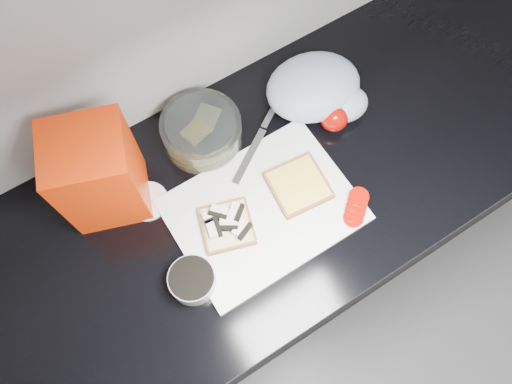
{
  "coord_description": "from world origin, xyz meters",
  "views": [
    {
      "loc": [
        -0.19,
        0.83,
        1.95
      ],
      "look_at": [
        0.03,
        1.18,
        0.95
      ],
      "focal_mm": 35.0,
      "sensor_mm": 36.0,
      "label": 1
    }
  ],
  "objects_px": {
    "glass_bowl": "(202,132)",
    "steel_canister": "(100,155)",
    "cutting_board": "(263,210)",
    "bread_bag": "(99,174)"
  },
  "relations": [
    {
      "from": "cutting_board",
      "to": "steel_canister",
      "type": "distance_m",
      "value": 0.37
    },
    {
      "from": "cutting_board",
      "to": "glass_bowl",
      "type": "distance_m",
      "value": 0.23
    },
    {
      "from": "cutting_board",
      "to": "glass_bowl",
      "type": "xyz_separation_m",
      "value": [
        -0.02,
        0.23,
        0.03
      ]
    },
    {
      "from": "bread_bag",
      "to": "steel_canister",
      "type": "distance_m",
      "value": 0.05
    },
    {
      "from": "cutting_board",
      "to": "bread_bag",
      "type": "xyz_separation_m",
      "value": [
        -0.27,
        0.21,
        0.12
      ]
    },
    {
      "from": "bread_bag",
      "to": "glass_bowl",
      "type": "bearing_deg",
      "value": 24.14
    },
    {
      "from": "glass_bowl",
      "to": "cutting_board",
      "type": "bearing_deg",
      "value": -84.31
    },
    {
      "from": "glass_bowl",
      "to": "steel_canister",
      "type": "relative_size",
      "value": 0.83
    },
    {
      "from": "glass_bowl",
      "to": "bread_bag",
      "type": "xyz_separation_m",
      "value": [
        -0.24,
        -0.02,
        0.09
      ]
    },
    {
      "from": "glass_bowl",
      "to": "steel_canister",
      "type": "xyz_separation_m",
      "value": [
        -0.22,
        0.03,
        0.07
      ]
    }
  ]
}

